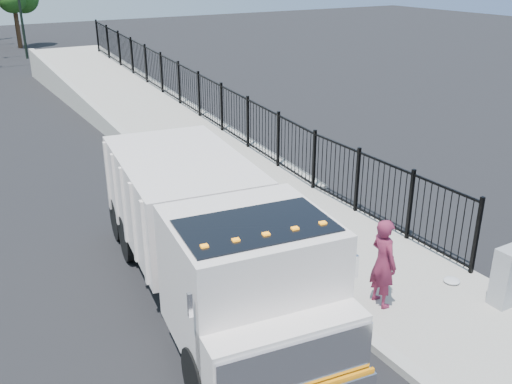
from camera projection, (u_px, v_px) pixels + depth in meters
ground at (290, 280)px, 12.78m from camera, size 120.00×120.00×0.00m
sidewalk at (418, 295)px, 12.09m from camera, size 3.55×12.00×0.12m
curb at (347, 322)px, 11.16m from camera, size 0.30×12.00×0.16m
ramp at (135, 114)px, 26.50m from camera, size 3.95×24.06×3.19m
iron_fence at (199, 109)px, 23.66m from camera, size 0.10×28.00×1.80m
truck at (209, 233)px, 11.40m from camera, size 3.67×8.55×2.84m
worker at (383, 263)px, 11.35m from camera, size 0.51×0.72×1.88m
utility_cabinet at (507, 277)px, 11.45m from camera, size 0.55×0.40×1.25m
debris at (452, 280)px, 12.44m from camera, size 0.36×0.36×0.09m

